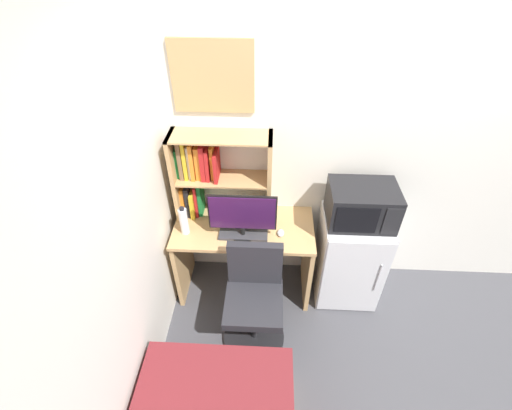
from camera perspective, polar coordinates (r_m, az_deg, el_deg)
The scene contains 12 objects.
wall_back at distance 3.01m, azimuth 25.82°, elevation 7.47°, with size 6.40×0.04×2.60m, color silver.
wall_left at distance 1.80m, azimuth -27.88°, elevation -18.38°, with size 0.04×4.40×2.60m, color silver.
desk at distance 3.03m, azimuth -1.88°, elevation -6.83°, with size 1.13×0.55×0.76m.
hutch_bookshelf at distance 2.78m, azimuth -7.83°, elevation 5.10°, with size 0.76×0.25×0.73m.
monitor at distance 2.64m, azimuth -2.21°, elevation -1.64°, with size 0.52×0.19×0.39m.
keyboard at distance 2.78m, azimuth -2.05°, elevation -4.66°, with size 0.38×0.15×0.02m, color #333338.
computer_mouse at distance 2.79m, azimuth 4.00°, elevation -4.52°, with size 0.05×0.08×0.03m, color silver.
water_bottle at distance 2.78m, azimuth -11.56°, elevation -2.54°, with size 0.07×0.07×0.25m.
mini_fridge at distance 3.16m, azimuth 14.78°, elevation -8.20°, with size 0.52×0.50×0.86m.
microwave at distance 2.78m, azimuth 16.70°, elevation 0.04°, with size 0.50×0.37×0.30m.
desk_chair at distance 2.81m, azimuth -0.29°, elevation -15.56°, with size 0.49×0.49×0.90m.
wall_corkboard at distance 2.53m, azimuth -7.04°, elevation 19.83°, with size 0.56×0.02×0.49m, color tan.
Camera 1 is at (-0.78, -2.37, 2.69)m, focal length 24.79 mm.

